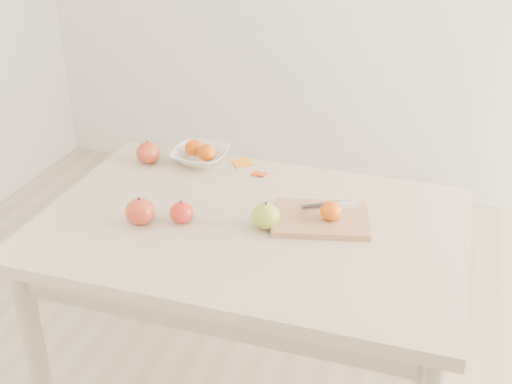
% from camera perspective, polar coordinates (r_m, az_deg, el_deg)
% --- Properties ---
extents(table, '(1.20, 0.80, 0.75)m').
position_cam_1_polar(table, '(1.88, -0.46, -5.24)').
color(table, beige).
rests_on(table, ground).
extents(cutting_board, '(0.31, 0.25, 0.02)m').
position_cam_1_polar(cutting_board, '(1.83, 5.74, -2.39)').
color(cutting_board, tan).
rests_on(cutting_board, table).
extents(board_tangerine, '(0.06, 0.06, 0.05)m').
position_cam_1_polar(board_tangerine, '(1.80, 6.66, -1.69)').
color(board_tangerine, '#D35707').
rests_on(board_tangerine, cutting_board).
extents(fruit_bowl, '(0.19, 0.19, 0.05)m').
position_cam_1_polar(fruit_bowl, '(2.17, -4.96, 3.21)').
color(fruit_bowl, white).
rests_on(fruit_bowl, table).
extents(bowl_tangerine_near, '(0.06, 0.06, 0.06)m').
position_cam_1_polar(bowl_tangerine_near, '(2.18, -5.50, 3.95)').
color(bowl_tangerine_near, '#CE5307').
rests_on(bowl_tangerine_near, fruit_bowl).
extents(bowl_tangerine_far, '(0.06, 0.06, 0.06)m').
position_cam_1_polar(bowl_tangerine_far, '(2.14, -4.39, 3.49)').
color(bowl_tangerine_far, '#CA4407').
rests_on(bowl_tangerine_far, fruit_bowl).
extents(orange_peel_a, '(0.07, 0.07, 0.01)m').
position_cam_1_polar(orange_peel_a, '(2.16, -1.22, 2.51)').
color(orange_peel_a, orange).
rests_on(orange_peel_a, table).
extents(orange_peel_b, '(0.05, 0.04, 0.01)m').
position_cam_1_polar(orange_peel_b, '(2.08, 0.30, 1.58)').
color(orange_peel_b, '#D94B0F').
rests_on(orange_peel_b, table).
extents(paring_knife, '(0.16, 0.09, 0.01)m').
position_cam_1_polar(paring_knife, '(1.87, 7.63, -1.14)').
color(paring_knife, white).
rests_on(paring_knife, cutting_board).
extents(apple_green, '(0.08, 0.08, 0.07)m').
position_cam_1_polar(apple_green, '(1.78, 0.88, -2.14)').
color(apple_green, olive).
rests_on(apple_green, table).
extents(apple_red_c, '(0.08, 0.08, 0.07)m').
position_cam_1_polar(apple_red_c, '(1.83, -10.27, -1.71)').
color(apple_red_c, '#A31A1C').
rests_on(apple_red_c, table).
extents(apple_red_b, '(0.07, 0.07, 0.06)m').
position_cam_1_polar(apple_red_b, '(1.82, -6.62, -1.82)').
color(apple_red_b, '#9C0211').
rests_on(apple_red_b, table).
extents(apple_red_a, '(0.08, 0.08, 0.07)m').
position_cam_1_polar(apple_red_a, '(2.18, -9.56, 3.47)').
color(apple_red_a, maroon).
rests_on(apple_red_a, table).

